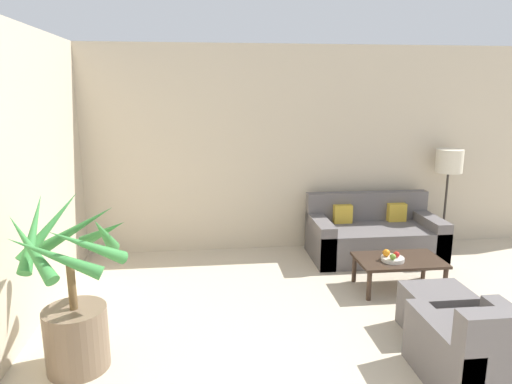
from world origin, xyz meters
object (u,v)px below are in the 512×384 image
fruit_bowl (393,259)px  armchair (483,355)px  sofa_loveseat (373,236)px  apple_green (393,257)px  apple_red (396,254)px  floor_lamp (449,165)px  ottoman (436,310)px  coffee_table (399,263)px  potted_palm (74,307)px  orange_fruit (386,253)px

fruit_bowl → armchair: armchair is taller
sofa_loveseat → apple_green: (-0.22, -1.11, 0.15)m
apple_red → armchair: armchair is taller
floor_lamp → apple_red: bearing=-133.7°
apple_green → ottoman: size_ratio=0.12×
armchair → coffee_table: bearing=86.8°
floor_lamp → armchair: bearing=-113.4°
armchair → potted_palm: bearing=169.1°
fruit_bowl → orange_fruit: size_ratio=3.08×
floor_lamp → apple_green: bearing=-133.9°
floor_lamp → apple_red: size_ratio=20.91×
armchair → orange_fruit: bearing=92.2°
armchair → ottoman: (0.06, 0.79, -0.05)m
potted_palm → orange_fruit: 3.12m
potted_palm → apple_red: size_ratio=21.22×
fruit_bowl → apple_red: apple_red is taller
potted_palm → fruit_bowl: bearing=19.6°
orange_fruit → ottoman: 0.92m
apple_green → coffee_table: bearing=43.6°
sofa_loveseat → apple_green: 1.15m
apple_green → ottoman: 0.81m
sofa_loveseat → coffee_table: (-0.09, -0.99, 0.03)m
ottoman → armchair: bearing=-94.2°
ottoman → floor_lamp: bearing=60.4°
apple_red → apple_green: size_ratio=1.00×
potted_palm → sofa_loveseat: 3.81m
fruit_bowl → orange_fruit: orange_fruit is taller
fruit_bowl → apple_green: size_ratio=3.75×
coffee_table → apple_green: (-0.13, -0.12, 0.12)m
apple_green → orange_fruit: 0.11m
potted_palm → fruit_bowl: (2.98, 1.06, -0.14)m
sofa_loveseat → armchair: size_ratio=1.95×
sofa_loveseat → orange_fruit: (-0.25, -1.01, 0.15)m
orange_fruit → fruit_bowl: bearing=-30.1°
potted_palm → armchair: size_ratio=1.64×
apple_green → sofa_loveseat: bearing=78.9°
floor_lamp → orange_fruit: floor_lamp is taller
coffee_table → ottoman: 0.90m
orange_fruit → armchair: 1.68m
floor_lamp → fruit_bowl: bearing=-134.7°
floor_lamp → orange_fruit: bearing=-136.8°
orange_fruit → armchair: size_ratio=0.09×
fruit_bowl → apple_red: (0.04, -0.01, 0.05)m
orange_fruit → armchair: (0.06, -1.67, -0.17)m
sofa_loveseat → floor_lamp: size_ratio=1.21×
sofa_loveseat → armchair: 2.69m
armchair → ottoman: size_ratio=1.52×
potted_palm → floor_lamp: potted_palm is taller
fruit_bowl → ottoman: bearing=-85.8°
coffee_table → apple_green: size_ratio=14.06×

